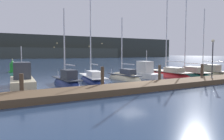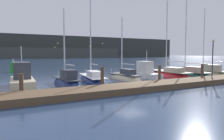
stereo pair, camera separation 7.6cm
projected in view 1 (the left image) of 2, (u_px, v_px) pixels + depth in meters
name	position (u px, v px, depth m)	size (l,w,h in m)	color
ground_plane	(131.00, 86.00, 19.59)	(400.00, 400.00, 0.00)	navy
dock	(145.00, 86.00, 17.88)	(40.39, 2.80, 0.45)	brown
mooring_pile_1	(22.00, 85.00, 14.67)	(0.28, 0.28, 1.57)	#4C3D2D
mooring_pile_2	(102.00, 78.00, 17.72)	(0.28, 0.28, 1.84)	#4C3D2D
mooring_pile_3	(159.00, 74.00, 20.78)	(0.28, 0.28, 1.81)	#4C3D2D
mooring_pile_4	(202.00, 72.00, 23.84)	(0.28, 0.28, 1.75)	#4C3D2D
motorboat_berth_3	(22.00, 82.00, 18.72)	(2.56, 6.02, 3.98)	beige
sailboat_berth_4	(67.00, 84.00, 19.99)	(1.69, 5.57, 7.83)	navy
sailboat_berth_5	(92.00, 80.00, 22.79)	(3.29, 7.86, 9.78)	navy
sailboat_berth_6	(124.00, 79.00, 24.08)	(1.97, 5.53, 7.70)	beige
motorboat_berth_7	(146.00, 75.00, 26.03)	(2.07, 4.83, 3.92)	white
sailboat_berth_8	(169.00, 76.00, 26.94)	(2.72, 7.68, 11.46)	red
sailboat_berth_9	(188.00, 74.00, 29.23)	(2.52, 7.63, 10.64)	#195647
sailboat_berth_10	(206.00, 73.00, 30.46)	(3.06, 7.99, 9.87)	beige
channel_buoy	(13.00, 67.00, 33.80)	(1.23, 1.23, 2.05)	green
dock_lamppost	(213.00, 52.00, 21.67)	(0.32, 0.32, 3.87)	#2D2D33
hillside_backdrop	(6.00, 47.00, 125.28)	(240.00, 23.00, 13.90)	#333833
rowboat_adrift	(194.00, 70.00, 38.26)	(2.77, 2.09, 0.56)	beige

